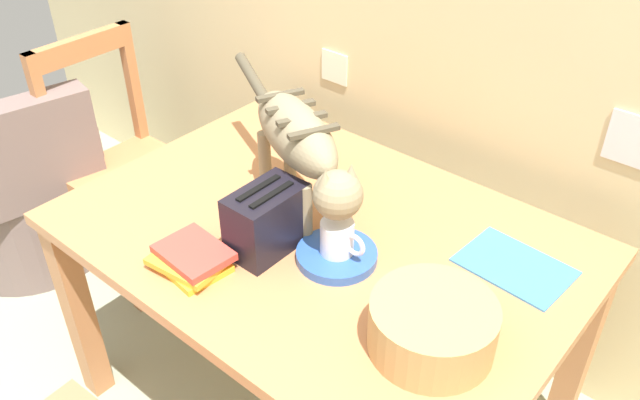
{
  "coord_description": "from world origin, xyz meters",
  "views": [
    {
      "loc": [
        0.8,
        0.2,
        1.79
      ],
      "look_at": [
        -0.09,
        1.24,
        0.83
      ],
      "focal_mm": 36.83,
      "sensor_mm": 36.0,
      "label": 1
    }
  ],
  "objects": [
    {
      "name": "dining_table",
      "position": [
        -0.09,
        1.24,
        0.64
      ],
      "size": [
        1.34,
        0.94,
        0.73
      ],
      "color": "#BF7A4C",
      "rests_on": "ground_plane"
    },
    {
      "name": "toaster",
      "position": [
        -0.14,
        1.11,
        0.81
      ],
      "size": [
        0.12,
        0.2,
        0.18
      ],
      "color": "black",
      "rests_on": "dining_table"
    },
    {
      "name": "book_stack",
      "position": [
        -0.23,
        0.93,
        0.75
      ],
      "size": [
        0.2,
        0.16,
        0.05
      ],
      "color": "yellow",
      "rests_on": "dining_table"
    },
    {
      "name": "cat",
      "position": [
        -0.17,
        1.27,
        0.94
      ],
      "size": [
        0.68,
        0.36,
        0.31
      ],
      "rotation": [
        0.0,
        0.0,
        -2.0
      ],
      "color": "gray",
      "rests_on": "dining_table"
    },
    {
      "name": "wooden_chair_far",
      "position": [
        -1.14,
        1.34,
        0.45
      ],
      "size": [
        0.42,
        0.42,
        0.93
      ],
      "rotation": [
        0.0,
        0.0,
        -1.56
      ],
      "color": "#BE7849",
      "rests_on": "ground_plane"
    },
    {
      "name": "coffee_mug",
      "position": [
        0.02,
        1.18,
        0.8
      ],
      "size": [
        0.13,
        0.08,
        0.09
      ],
      "color": "white",
      "rests_on": "saucer_bowl"
    },
    {
      "name": "wicker_basket",
      "position": [
        0.35,
        1.09,
        0.79
      ],
      "size": [
        0.27,
        0.27,
        0.12
      ],
      "color": "tan",
      "rests_on": "dining_table"
    },
    {
      "name": "wicker_armchair",
      "position": [
        -1.5,
        1.07,
        0.27
      ],
      "size": [
        0.65,
        0.67,
        0.78
      ],
      "rotation": [
        0.0,
        0.0,
        1.37
      ],
      "color": "#75615D",
      "rests_on": "ground_plane"
    },
    {
      "name": "saucer_bowl",
      "position": [
        0.02,
        1.18,
        0.74
      ],
      "size": [
        0.2,
        0.2,
        0.03
      ],
      "primitive_type": "cylinder",
      "color": "#2D58B0",
      "rests_on": "dining_table"
    },
    {
      "name": "magazine",
      "position": [
        0.37,
        1.44,
        0.73
      ],
      "size": [
        0.27,
        0.2,
        0.01
      ],
      "primitive_type": "cube",
      "rotation": [
        0.0,
        0.0,
        -0.07
      ],
      "color": "#3D85CA",
      "rests_on": "dining_table"
    }
  ]
}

